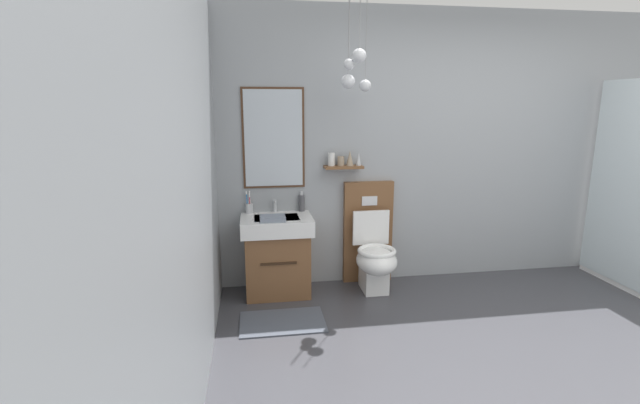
{
  "coord_description": "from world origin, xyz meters",
  "views": [
    {
      "loc": [
        -2.04,
        -2.16,
        1.72
      ],
      "look_at": [
        -1.44,
        1.7,
        0.86
      ],
      "focal_mm": 24.89,
      "sensor_mm": 36.0,
      "label": 1
    }
  ],
  "objects_px": {
    "soap_dispenser": "(302,203)",
    "folded_hand_towel": "(273,218)",
    "vanity_sink_left": "(277,253)",
    "toothbrush_cup": "(249,207)",
    "toilet": "(372,249)"
  },
  "relations": [
    {
      "from": "vanity_sink_left",
      "to": "toothbrush_cup",
      "type": "bearing_deg",
      "value": 145.9
    },
    {
      "from": "toothbrush_cup",
      "to": "vanity_sink_left",
      "type": "bearing_deg",
      "value": -34.1
    },
    {
      "from": "toothbrush_cup",
      "to": "soap_dispenser",
      "type": "xyz_separation_m",
      "value": [
        0.49,
        0.01,
        0.02
      ]
    },
    {
      "from": "toilet",
      "to": "folded_hand_towel",
      "type": "relative_size",
      "value": 4.55
    },
    {
      "from": "vanity_sink_left",
      "to": "soap_dispenser",
      "type": "xyz_separation_m",
      "value": [
        0.25,
        0.17,
        0.43
      ]
    },
    {
      "from": "toilet",
      "to": "folded_hand_towel",
      "type": "distance_m",
      "value": 1.02
    },
    {
      "from": "toilet",
      "to": "toothbrush_cup",
      "type": "distance_m",
      "value": 1.22
    },
    {
      "from": "soap_dispenser",
      "to": "folded_hand_towel",
      "type": "bearing_deg",
      "value": -132.69
    },
    {
      "from": "toilet",
      "to": "folded_hand_towel",
      "type": "height_order",
      "value": "toilet"
    },
    {
      "from": "folded_hand_towel",
      "to": "toilet",
      "type": "bearing_deg",
      "value": 8.66
    },
    {
      "from": "vanity_sink_left",
      "to": "toothbrush_cup",
      "type": "xyz_separation_m",
      "value": [
        -0.24,
        0.16,
        0.41
      ]
    },
    {
      "from": "folded_hand_towel",
      "to": "vanity_sink_left",
      "type": "bearing_deg",
      "value": 74.2
    },
    {
      "from": "vanity_sink_left",
      "to": "toilet",
      "type": "height_order",
      "value": "toilet"
    },
    {
      "from": "toilet",
      "to": "toothbrush_cup",
      "type": "xyz_separation_m",
      "value": [
        -1.14,
        0.16,
        0.42
      ]
    },
    {
      "from": "toilet",
      "to": "soap_dispenser",
      "type": "distance_m",
      "value": 0.8
    }
  ]
}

